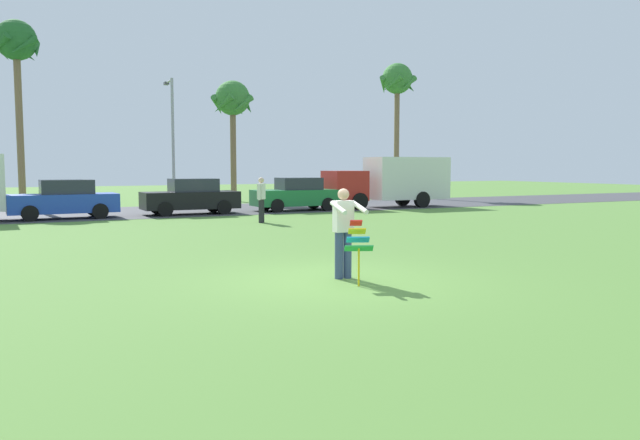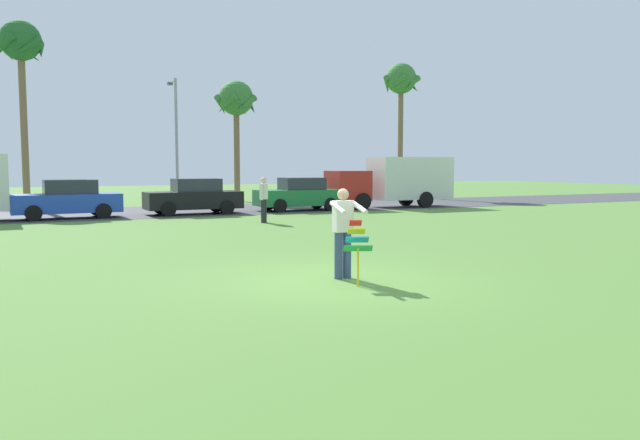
{
  "view_description": "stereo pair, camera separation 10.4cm",
  "coord_description": "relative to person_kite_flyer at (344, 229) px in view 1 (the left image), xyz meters",
  "views": [
    {
      "loc": [
        -5.33,
        -10.17,
        2.15
      ],
      "look_at": [
        0.27,
        1.1,
        1.05
      ],
      "focal_mm": 34.55,
      "sensor_mm": 36.0,
      "label": 1
    },
    {
      "loc": [
        -5.24,
        -10.21,
        2.15
      ],
      "look_at": [
        0.27,
        1.1,
        1.05
      ],
      "focal_mm": 34.55,
      "sensor_mm": 36.0,
      "label": 2
    }
  ],
  "objects": [
    {
      "name": "palm_tree_centre_far",
      "position": [
        6.52,
        26.08,
        5.06
      ],
      "size": [
        2.58,
        2.71,
        7.34
      ],
      "color": "brown",
      "rests_on": "ground"
    },
    {
      "name": "person_kite_flyer",
      "position": [
        0.0,
        0.0,
        0.0
      ],
      "size": [
        0.56,
        0.67,
        1.73
      ],
      "color": "#384772",
      "rests_on": "ground"
    },
    {
      "name": "parked_car_black",
      "position": [
        1.47,
        16.94,
        -0.18
      ],
      "size": [
        4.22,
        1.87,
        1.6
      ],
      "color": "black",
      "rests_on": "ground"
    },
    {
      "name": "parked_car_green",
      "position": [
        6.65,
        16.93,
        -0.18
      ],
      "size": [
        4.23,
        1.9,
        1.6
      ],
      "color": "#1E7238",
      "rests_on": "ground"
    },
    {
      "name": "streetlight_pole",
      "position": [
        2.41,
        24.36,
        3.05
      ],
      "size": [
        0.24,
        1.65,
        7.0
      ],
      "color": "#9E9EA3",
      "rests_on": "ground"
    },
    {
      "name": "parked_car_blue",
      "position": [
        -3.79,
        16.94,
        -0.18
      ],
      "size": [
        4.26,
        1.95,
        1.6
      ],
      "color": "#2347B7",
      "rests_on": "ground"
    },
    {
      "name": "ground_plane",
      "position": [
        -0.27,
        -0.08,
        -0.95
      ],
      "size": [
        120.0,
        120.0,
        0.0
      ],
      "primitive_type": "plane",
      "color": "#568438"
    },
    {
      "name": "road_strip",
      "position": [
        -0.27,
        19.33,
        -0.95
      ],
      "size": [
        120.0,
        8.0,
        0.01
      ],
      "primitive_type": "cube",
      "color": "#424247",
      "rests_on": "ground"
    },
    {
      "name": "parked_truck_red_cab",
      "position": [
        12.21,
        16.94,
        0.46
      ],
      "size": [
        6.74,
        2.22,
        2.62
      ],
      "color": "#B2231E",
      "rests_on": "ground"
    },
    {
      "name": "palm_tree_right_near",
      "position": [
        -5.22,
        26.28,
        7.32
      ],
      "size": [
        2.58,
        2.71,
        9.79
      ],
      "color": "brown",
      "rests_on": "ground"
    },
    {
      "name": "person_walker_near",
      "position": [
        2.81,
        11.7,
        -0.02
      ],
      "size": [
        0.4,
        0.46,
        1.73
      ],
      "color": "#26262B",
      "rests_on": "ground"
    },
    {
      "name": "palm_tree_far_left",
      "position": [
        18.42,
        26.04,
        6.81
      ],
      "size": [
        2.58,
        2.71,
        9.24
      ],
      "color": "brown",
      "rests_on": "ground"
    },
    {
      "name": "kite_held",
      "position": [
        -0.06,
        -0.64,
        -0.17
      ],
      "size": [
        0.59,
        0.72,
        1.16
      ],
      "color": "red",
      "rests_on": "ground"
    }
  ]
}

